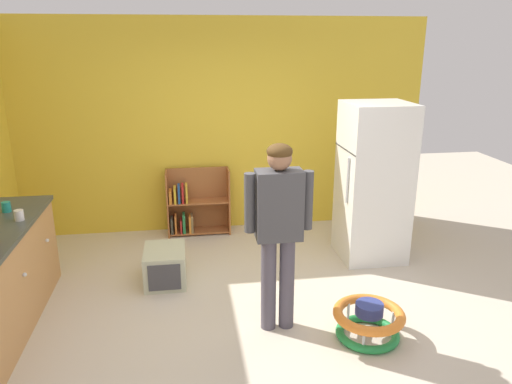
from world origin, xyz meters
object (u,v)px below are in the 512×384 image
at_px(pet_carrier, 165,266).
at_px(bookshelf, 194,206).
at_px(white_cup, 19,215).
at_px(baby_walker, 368,321).
at_px(refrigerator, 373,182).
at_px(teal_cup, 6,207).
at_px(standing_person, 279,222).

bearing_deg(pet_carrier, bookshelf, 75.49).
bearing_deg(white_cup, baby_walker, -16.62).
bearing_deg(pet_carrier, refrigerator, 7.40).
relative_size(teal_cup, white_cup, 1.00).
bearing_deg(baby_walker, bookshelf, 118.11).
distance_m(pet_carrier, teal_cup, 1.60).
height_order(refrigerator, pet_carrier, refrigerator).
relative_size(bookshelf, pet_carrier, 1.54).
height_order(teal_cup, white_cup, same).
height_order(refrigerator, bookshelf, refrigerator).
distance_m(refrigerator, teal_cup, 3.76).
xyz_separation_m(pet_carrier, teal_cup, (-1.40, -0.14, 0.77)).
bearing_deg(teal_cup, baby_walker, -19.88).
height_order(baby_walker, pet_carrier, pet_carrier).
bearing_deg(pet_carrier, teal_cup, -174.30).
bearing_deg(baby_walker, refrigerator, 68.80).
xyz_separation_m(bookshelf, teal_cup, (-1.74, -1.46, 0.58)).
bearing_deg(white_cup, teal_cup, 126.37).
bearing_deg(bookshelf, teal_cup, -140.03).
relative_size(bookshelf, white_cup, 8.95).
bearing_deg(bookshelf, white_cup, -132.25).
distance_m(standing_person, baby_walker, 1.14).
relative_size(standing_person, baby_walker, 2.73).
relative_size(refrigerator, standing_person, 1.08).
xyz_separation_m(refrigerator, teal_cup, (-3.73, -0.44, 0.06)).
xyz_separation_m(standing_person, white_cup, (-2.21, 0.60, -0.04)).
bearing_deg(bookshelf, pet_carrier, -104.51).
bearing_deg(baby_walker, standing_person, 159.42).
bearing_deg(standing_person, pet_carrier, 134.97).
relative_size(baby_walker, teal_cup, 6.36).
xyz_separation_m(standing_person, baby_walker, (0.73, -0.27, -0.83)).
bearing_deg(white_cup, standing_person, -15.26).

